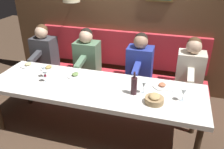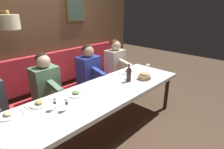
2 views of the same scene
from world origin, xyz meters
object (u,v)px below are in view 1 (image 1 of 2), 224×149
at_px(diner_far, 44,48).
at_px(wine_glass_2, 144,85).
at_px(wine_glass_1, 45,74).
at_px(diner_nearest, 191,65).
at_px(wine_glass_0, 184,92).
at_px(diner_middle, 87,53).
at_px(dining_table, 95,90).
at_px(wine_glass_3, 44,70).
at_px(diner_near, 140,59).
at_px(wine_bottle, 134,86).
at_px(bread_bowl, 154,99).

relative_size(diner_far, wine_glass_2, 4.82).
bearing_deg(wine_glass_1, wine_glass_2, -86.51).
xyz_separation_m(diner_nearest, wine_glass_0, (-0.91, 0.10, 0.04)).
bearing_deg(diner_middle, dining_table, -152.66).
bearing_deg(wine_glass_3, dining_table, -93.77).
bearing_deg(wine_glass_0, wine_glass_1, 91.19).
bearing_deg(wine_glass_1, diner_far, 32.12).
height_order(dining_table, wine_glass_3, wine_glass_3).
height_order(diner_near, diner_middle, same).
bearing_deg(wine_glass_3, diner_nearest, -67.15).
bearing_deg(dining_table, diner_far, 55.27).
height_order(diner_near, diner_far, same).
distance_m(diner_near, diner_middle, 0.90).
bearing_deg(dining_table, wine_bottle, -94.17).
distance_m(diner_nearest, bread_bowl, 1.13).
distance_m(diner_nearest, wine_glass_0, 0.92).
xyz_separation_m(diner_middle, wine_glass_1, (-0.95, 0.22, 0.04)).
xyz_separation_m(dining_table, wine_glass_3, (0.05, 0.76, 0.18)).
height_order(wine_glass_1, bread_bowl, wine_glass_1).
height_order(dining_table, diner_far, diner_far).
height_order(diner_nearest, wine_glass_1, diner_nearest).
bearing_deg(wine_glass_3, wine_glass_1, -143.46).
bearing_deg(wine_glass_1, dining_table, -84.27).
height_order(diner_nearest, wine_glass_2, diner_nearest).
height_order(dining_table, wine_glass_2, wine_glass_2).
bearing_deg(bread_bowl, wine_bottle, 64.32).
xyz_separation_m(dining_table, wine_glass_2, (0.01, -0.64, 0.18)).
bearing_deg(wine_bottle, dining_table, 85.83).
bearing_deg(diner_nearest, wine_glass_2, 146.95).
bearing_deg(wine_glass_1, diner_near, -49.62).
bearing_deg(diner_far, wine_glass_3, -148.55).
relative_size(diner_far, wine_bottle, 2.64).
height_order(diner_nearest, diner_far, same).
xyz_separation_m(diner_far, wine_glass_0, (-0.91, -2.39, 0.04)).
xyz_separation_m(wine_glass_0, bread_bowl, (-0.14, 0.31, -0.07)).
relative_size(diner_middle, wine_glass_2, 4.82).
distance_m(wine_glass_1, wine_glass_3, 0.15).
relative_size(diner_middle, wine_bottle, 2.64).
bearing_deg(wine_bottle, wine_glass_2, -65.54).
bearing_deg(wine_bottle, diner_middle, 47.00).
xyz_separation_m(wine_glass_2, wine_bottle, (-0.05, 0.11, -0.00)).
bearing_deg(wine_glass_3, diner_middle, -20.30).
xyz_separation_m(wine_glass_0, wine_glass_1, (-0.04, 1.79, -0.00)).
height_order(diner_middle, wine_glass_0, diner_middle).
bearing_deg(wine_glass_0, diner_nearest, -6.05).
relative_size(wine_glass_1, bread_bowl, 0.75).
height_order(diner_near, wine_glass_0, diner_near).
bearing_deg(bread_bowl, diner_middle, 50.10).
distance_m(wine_glass_3, wine_bottle, 1.30).
relative_size(wine_glass_0, wine_bottle, 0.55).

